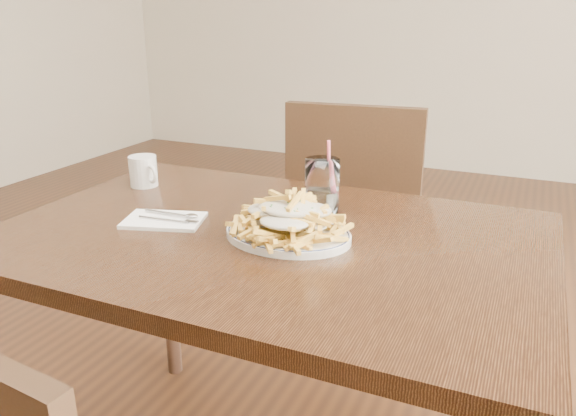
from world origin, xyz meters
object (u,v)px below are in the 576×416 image
at_px(water_glass, 322,190).
at_px(coffee_mug, 144,171).
at_px(fries_plate, 288,234).
at_px(loaded_fries, 288,213).
at_px(table, 269,264).
at_px(chair_far, 357,219).

bearing_deg(water_glass, coffee_mug, 179.07).
distance_m(fries_plate, water_glass, 0.19).
bearing_deg(loaded_fries, water_glass, 87.43).
distance_m(table, loaded_fries, 0.15).
xyz_separation_m(chair_far, water_glass, (0.07, -0.55, 0.27)).
bearing_deg(coffee_mug, chair_far, 49.28).
distance_m(fries_plate, loaded_fries, 0.05).
relative_size(table, water_glass, 6.55).
bearing_deg(coffee_mug, table, -20.42).
distance_m(chair_far, loaded_fries, 0.78).
relative_size(chair_far, water_glass, 5.16).
xyz_separation_m(fries_plate, loaded_fries, (-0.00, -0.00, 0.05)).
bearing_deg(table, fries_plate, -16.49).
bearing_deg(chair_far, table, -89.32).
bearing_deg(fries_plate, water_glass, 87.43).
bearing_deg(fries_plate, chair_far, 94.94).
relative_size(fries_plate, coffee_mug, 3.19).
bearing_deg(coffee_mug, water_glass, -0.93).
distance_m(table, fries_plate, 0.11).
distance_m(chair_far, fries_plate, 0.77).
height_order(fries_plate, water_glass, water_glass).
xyz_separation_m(chair_far, coffee_mug, (-0.46, -0.54, 0.26)).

